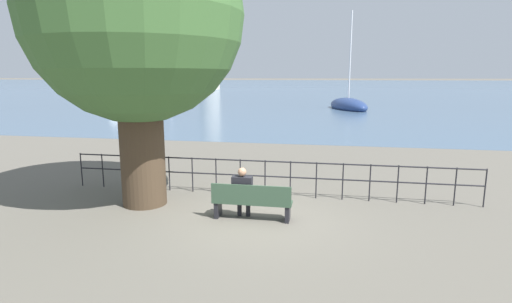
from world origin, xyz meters
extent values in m
plane|color=#605B51|center=(0.00, 0.00, 0.00)|extent=(1000.00, 1000.00, 0.00)
cube|color=#47607A|center=(0.00, 160.92, 0.00)|extent=(600.00, 300.00, 0.01)
cylinder|color=#423323|center=(-3.09, 0.60, 1.52)|extent=(1.17, 1.17, 3.04)
sphere|color=#3D6633|center=(-3.09, 0.60, 4.96)|extent=(5.48, 5.48, 5.48)
cube|color=#334C38|center=(0.00, 0.00, 0.42)|extent=(1.93, 0.45, 0.05)
cube|color=#334C38|center=(0.00, -0.21, 0.68)|extent=(1.93, 0.04, 0.45)
cube|color=black|center=(-0.87, 0.00, 0.20)|extent=(0.10, 0.41, 0.40)
cube|color=black|center=(0.87, 0.00, 0.20)|extent=(0.10, 0.41, 0.40)
cylinder|color=black|center=(-0.35, 0.16, 0.23)|extent=(0.11, 0.11, 0.45)
cylinder|color=black|center=(-0.14, 0.16, 0.23)|extent=(0.11, 0.11, 0.45)
cube|color=black|center=(-0.24, 0.07, 0.50)|extent=(0.41, 0.26, 0.14)
cube|color=black|center=(-0.24, -0.02, 0.75)|extent=(0.49, 0.24, 0.60)
sphere|color=#A87A5B|center=(-0.24, -0.02, 1.17)|extent=(0.21, 0.21, 0.21)
cylinder|color=black|center=(-5.87, 1.95, 0.53)|extent=(0.04, 0.04, 1.05)
cylinder|color=black|center=(-5.14, 1.95, 0.53)|extent=(0.04, 0.04, 1.05)
cylinder|color=black|center=(-4.41, 1.95, 0.53)|extent=(0.04, 0.04, 1.05)
cylinder|color=black|center=(-3.67, 1.95, 0.53)|extent=(0.04, 0.04, 1.05)
cylinder|color=black|center=(-2.94, 1.95, 0.53)|extent=(0.04, 0.04, 1.05)
cylinder|color=black|center=(-2.20, 1.95, 0.53)|extent=(0.04, 0.04, 1.05)
cylinder|color=black|center=(-1.47, 1.95, 0.53)|extent=(0.04, 0.04, 1.05)
cylinder|color=black|center=(-0.73, 1.95, 0.53)|extent=(0.04, 0.04, 1.05)
cylinder|color=black|center=(0.00, 1.95, 0.53)|extent=(0.04, 0.04, 1.05)
cylinder|color=black|center=(0.73, 1.95, 0.53)|extent=(0.04, 0.04, 1.05)
cylinder|color=black|center=(1.47, 1.95, 0.53)|extent=(0.04, 0.04, 1.05)
cylinder|color=black|center=(2.20, 1.95, 0.53)|extent=(0.04, 0.04, 1.05)
cylinder|color=black|center=(2.94, 1.95, 0.53)|extent=(0.04, 0.04, 1.05)
cylinder|color=black|center=(3.67, 1.95, 0.53)|extent=(0.04, 0.04, 1.05)
cylinder|color=black|center=(4.41, 1.95, 0.53)|extent=(0.04, 0.04, 1.05)
cylinder|color=black|center=(5.14, 1.95, 0.53)|extent=(0.04, 0.04, 1.05)
cylinder|color=black|center=(5.87, 1.95, 0.53)|extent=(0.04, 0.04, 1.05)
cylinder|color=black|center=(0.00, 1.95, 1.02)|extent=(11.75, 0.04, 0.04)
cylinder|color=black|center=(0.00, 1.95, 0.58)|extent=(11.75, 0.04, 0.04)
ellipsoid|color=white|center=(-16.32, 25.06, 0.31)|extent=(1.92, 7.41, 1.53)
cylinder|color=silver|center=(-16.32, 25.06, 5.08)|extent=(0.14, 0.14, 8.64)
ellipsoid|color=navy|center=(3.68, 33.57, 0.33)|extent=(5.03, 7.90, 1.67)
cylinder|color=silver|center=(3.68, 33.57, 5.34)|extent=(0.14, 0.14, 9.01)
ellipsoid|color=navy|center=(-16.95, 36.25, 0.24)|extent=(4.13, 6.68, 1.19)
cylinder|color=silver|center=(-16.95, 36.25, 3.81)|extent=(0.14, 0.14, 6.43)
cylinder|color=beige|center=(-28.59, 90.40, 8.14)|extent=(5.21, 5.21, 16.27)
cylinder|color=#2D2D33|center=(-28.59, 90.40, 17.27)|extent=(3.65, 3.65, 1.98)
cone|color=#4C1E19|center=(-28.59, 90.40, 19.05)|extent=(4.17, 4.17, 1.59)
camera|label=1|loc=(1.77, -9.11, 3.44)|focal=28.00mm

